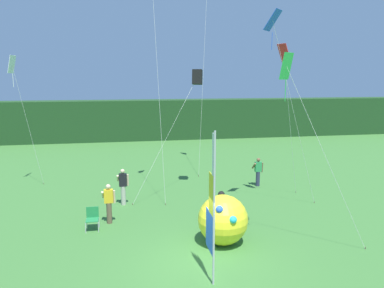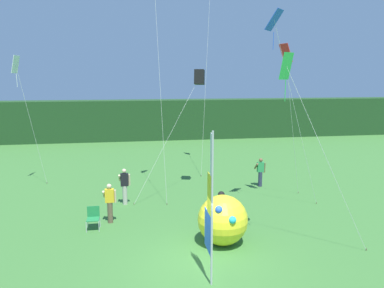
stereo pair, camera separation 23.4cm
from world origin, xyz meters
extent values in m
plane|color=#3D7533|center=(0.00, 0.00, 0.00)|extent=(120.00, 120.00, 0.00)
cube|color=#1E421E|center=(0.00, 25.10, 1.90)|extent=(80.00, 2.40, 3.80)
cylinder|color=#B7B7BC|center=(0.12, -1.02, 2.27)|extent=(0.06, 0.06, 4.54)
cube|color=blue|center=(0.12, -0.50, 1.42)|extent=(0.02, 0.97, 1.21)
cube|color=yellow|center=(0.12, -0.69, 2.63)|extent=(0.02, 0.60, 1.21)
cube|color=white|center=(0.12, -0.87, 3.84)|extent=(0.02, 0.23, 1.21)
cylinder|color=brown|center=(-3.04, 4.24, 0.44)|extent=(0.22, 0.22, 0.89)
cube|color=yellow|center=(-3.04, 4.24, 1.17)|extent=(0.36, 0.20, 0.56)
sphere|color=beige|center=(-3.04, 4.24, 1.57)|extent=(0.20, 0.20, 0.20)
cylinder|color=beige|center=(-3.27, 4.30, 1.22)|extent=(0.09, 0.48, 0.42)
cylinder|color=beige|center=(-2.81, 4.24, 1.13)|extent=(0.09, 0.14, 0.56)
cylinder|color=#B7B2A3|center=(-2.47, 6.41, 0.46)|extent=(0.22, 0.22, 0.91)
cube|color=black|center=(-2.47, 6.41, 1.22)|extent=(0.36, 0.20, 0.61)
sphere|color=beige|center=(-2.47, 6.41, 1.64)|extent=(0.20, 0.20, 0.20)
cylinder|color=beige|center=(-2.70, 6.47, 1.29)|extent=(0.09, 0.48, 0.42)
cylinder|color=beige|center=(-2.24, 6.42, 1.20)|extent=(0.09, 0.14, 0.56)
cylinder|color=#2D334C|center=(4.87, 8.21, 0.41)|extent=(0.22, 0.22, 0.83)
cube|color=#2D8E4C|center=(4.87, 8.21, 1.10)|extent=(0.36, 0.20, 0.54)
sphere|color=brown|center=(4.87, 8.21, 1.49)|extent=(0.20, 0.20, 0.20)
cylinder|color=brown|center=(4.64, 8.27, 1.14)|extent=(0.09, 0.48, 0.42)
cylinder|color=brown|center=(5.10, 8.21, 1.05)|extent=(0.09, 0.14, 0.56)
sphere|color=yellow|center=(1.09, 1.57, 0.91)|extent=(1.81, 1.81, 1.81)
sphere|color=#23B2C6|center=(1.22, 0.73, 1.23)|extent=(0.25, 0.25, 0.25)
sphere|color=blue|center=(0.80, 0.98, 1.53)|extent=(0.25, 0.25, 0.25)
sphere|color=black|center=(1.11, 1.92, 1.74)|extent=(0.25, 0.25, 0.25)
cylinder|color=#BCBCC1|center=(-3.91, 3.36, 0.21)|extent=(0.03, 0.03, 0.42)
cylinder|color=#BCBCC1|center=(-3.43, 3.36, 0.21)|extent=(0.03, 0.03, 0.42)
cylinder|color=#BCBCC1|center=(-3.91, 3.84, 0.21)|extent=(0.03, 0.03, 0.42)
cylinder|color=#BCBCC1|center=(-3.43, 3.84, 0.21)|extent=(0.03, 0.03, 0.42)
cube|color=#237F42|center=(-3.67, 3.60, 0.43)|extent=(0.48, 0.48, 0.03)
cube|color=#237F42|center=(-3.67, 3.84, 0.67)|extent=(0.48, 0.03, 0.44)
cylinder|color=brown|center=(6.42, 6.69, 0.04)|extent=(0.03, 0.03, 0.08)
cylinder|color=silver|center=(5.61, 5.99, 3.51)|extent=(1.64, 1.41, 7.03)
cube|color=red|center=(4.80, 5.29, 7.02)|extent=(0.49, 0.68, 0.80)
cylinder|color=red|center=(4.80, 5.29, 6.25)|extent=(0.02, 0.02, 0.70)
cylinder|color=brown|center=(-2.05, 6.30, 0.04)|extent=(0.03, 0.03, 0.08)
cylinder|color=silver|center=(-0.32, 7.20, 2.98)|extent=(3.48, 1.81, 5.97)
cube|color=black|center=(1.41, 8.10, 5.96)|extent=(0.64, 0.70, 0.79)
cylinder|color=brown|center=(-0.51, 5.99, 0.04)|extent=(0.03, 0.03, 0.08)
cylinder|color=silver|center=(-0.67, 7.01, 5.41)|extent=(0.32, 2.06, 10.82)
cylinder|color=brown|center=(6.57, 5.02, 0.04)|extent=(0.03, 0.03, 0.08)
cylinder|color=silver|center=(5.19, 4.66, 4.13)|extent=(2.78, 0.75, 8.26)
cube|color=blue|center=(3.81, 4.29, 8.26)|extent=(0.88, 0.88, 0.81)
cylinder|color=blue|center=(3.81, 4.29, 7.43)|extent=(0.02, 0.02, 0.70)
cylinder|color=brown|center=(2.02, 10.73, 0.04)|extent=(0.03, 0.03, 0.08)
cylinder|color=silver|center=(2.49, 11.82, 5.71)|extent=(0.95, 2.19, 11.42)
cylinder|color=brown|center=(-6.92, 10.66, 0.04)|extent=(0.03, 0.03, 0.08)
cylinder|color=silver|center=(-7.43, 10.45, 3.31)|extent=(1.05, 0.44, 6.62)
cube|color=white|center=(-7.95, 10.23, 6.62)|extent=(0.33, 0.69, 0.91)
cylinder|color=white|center=(-7.95, 10.23, 5.80)|extent=(0.02, 0.02, 0.70)
cylinder|color=brown|center=(5.92, 0.22, 0.04)|extent=(0.03, 0.03, 0.08)
cylinder|color=silver|center=(4.43, 0.53, 3.16)|extent=(3.00, 0.64, 6.32)
cube|color=green|center=(2.94, 0.84, 6.32)|extent=(0.60, 0.53, 0.86)
cylinder|color=green|center=(2.94, 0.84, 5.53)|extent=(0.02, 0.02, 0.70)
camera|label=1|loc=(-2.25, -10.62, 5.97)|focal=34.56mm
camera|label=2|loc=(-2.02, -10.66, 5.97)|focal=34.56mm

